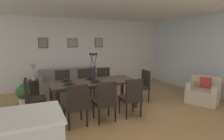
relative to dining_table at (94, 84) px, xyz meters
name	(u,v)px	position (x,y,z in m)	size (l,w,h in m)	color
ground_plane	(111,117)	(0.19, -0.72, -0.67)	(9.00, 9.00, 0.00)	#A87A47
back_wall_panel	(77,53)	(0.19, 2.53, 0.63)	(9.00, 0.10, 2.60)	white
side_window_wall	(209,56)	(3.84, -0.32, 0.63)	(0.10, 6.30, 2.60)	white
ceiling_panel	(104,3)	(0.19, -0.32, 1.97)	(9.00, 7.20, 0.08)	white
dining_table	(94,84)	(0.00, 0.00, 0.00)	(2.20, 0.91, 0.74)	#3D2D23
dining_chair_near_left	(76,103)	(-0.67, -0.88, -0.16)	(0.47, 0.47, 0.92)	black
dining_chair_near_right	(64,84)	(-0.63, 0.89, -0.16)	(0.45, 0.45, 0.92)	black
dining_chair_far_left	(105,99)	(-0.03, -0.89, -0.16)	(0.44, 0.44, 0.92)	black
dining_chair_far_right	(86,82)	(0.03, 0.89, -0.16)	(0.45, 0.45, 0.92)	black
dining_chair_mid_left	(132,96)	(0.64, -0.88, -0.16)	(0.45, 0.45, 0.92)	black
dining_chair_mid_right	(105,81)	(0.65, 0.86, -0.16)	(0.45, 0.45, 0.92)	black
dining_chair_head_west	(32,96)	(-1.50, 0.01, -0.16)	(0.45, 0.45, 0.92)	black
dining_chair_head_east	(142,84)	(1.50, -0.01, -0.16)	(0.47, 0.47, 0.92)	black
centerpiece_vase	(93,70)	(0.00, 0.00, 0.35)	(0.21, 0.23, 0.73)	#232326
placemat_near_left	(70,85)	(-0.66, -0.21, 0.07)	(0.32, 0.32, 0.01)	black
bowl_near_left	(70,83)	(-0.66, -0.21, 0.11)	(0.17, 0.17, 0.07)	black
placemat_near_right	(67,82)	(-0.66, 0.21, 0.07)	(0.32, 0.32, 0.01)	black
bowl_near_right	(67,80)	(-0.66, 0.21, 0.11)	(0.17, 0.17, 0.07)	black
placemat_far_left	(96,82)	(0.00, -0.21, 0.07)	(0.32, 0.32, 0.01)	black
bowl_far_left	(96,81)	(0.00, -0.21, 0.11)	(0.17, 0.17, 0.07)	black
placemat_far_right	(91,79)	(0.00, 0.21, 0.07)	(0.32, 0.32, 0.01)	black
bowl_far_right	(91,78)	(0.00, 0.21, 0.11)	(0.17, 0.17, 0.07)	black
sofa	(70,84)	(-0.25, 1.88, -0.39)	(2.07, 0.84, 0.80)	gray
side_table	(34,88)	(-1.42, 1.86, -0.41)	(0.36, 0.36, 0.52)	black
table_lamp	(33,69)	(-1.42, 1.86, 0.22)	(0.22, 0.22, 0.51)	beige
armchair	(203,93)	(3.08, -0.82, -0.39)	(1.08, 1.08, 0.75)	beige
framed_picture_left	(43,43)	(-1.04, 2.46, 1.03)	(0.32, 0.03, 0.36)	#473828
framed_picture_center	(73,43)	(0.00, 2.46, 1.03)	(0.37, 0.03, 0.33)	#473828
framed_picture_right	(99,43)	(1.04, 2.46, 1.03)	(0.33, 0.03, 0.36)	#473828
potted_plant	(23,93)	(-1.71, 0.92, -0.30)	(0.36, 0.36, 0.67)	silver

